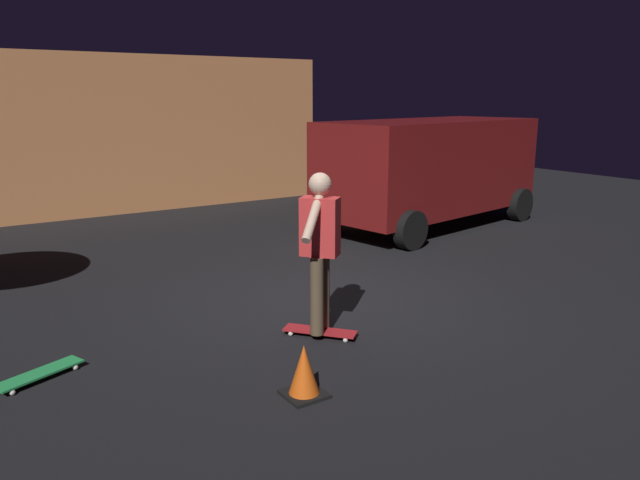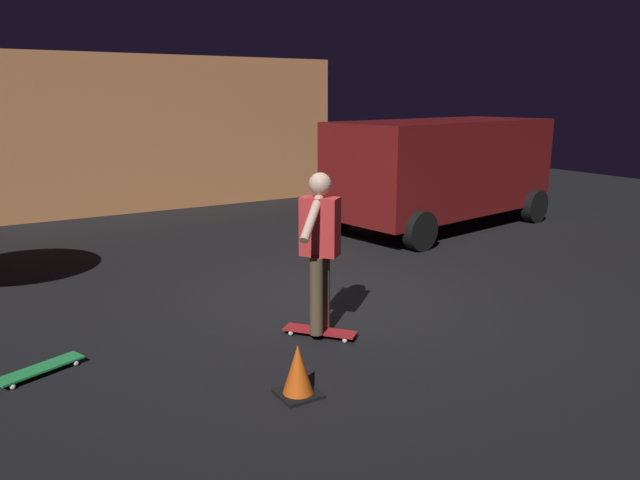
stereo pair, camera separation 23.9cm
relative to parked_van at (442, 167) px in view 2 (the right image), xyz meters
The scene contains 7 objects.
ground_plane 5.02m from the parked_van, 147.92° to the right, with size 28.00×28.00×0.00m, color black.
low_building 7.90m from the parked_van, 124.03° to the left, with size 9.19×4.21×3.33m.
parked_van is the anchor object (origin of this frame).
skateboard_ridden 6.13m from the parked_van, 143.88° to the right, with size 0.65×0.73×0.07m.
skateboard_spare 8.18m from the parked_van, 158.23° to the right, with size 0.80×0.47×0.07m.
skater 6.03m from the parked_van, 143.88° to the right, with size 0.81×0.69×1.67m.
traffic_cone 7.37m from the parked_van, 141.29° to the right, with size 0.34×0.34×0.46m.
Camera 2 is at (-3.85, -6.12, 2.49)m, focal length 34.14 mm.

